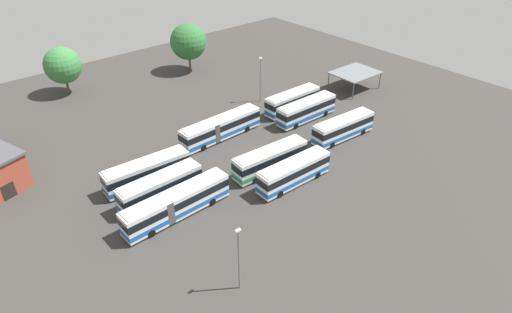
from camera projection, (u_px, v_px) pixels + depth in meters
name	position (u px, v px, depth m)	size (l,w,h in m)	color
ground_plane	(253.00, 159.00, 66.51)	(108.91, 108.91, 0.00)	#383533
bus_row0_slot1	(176.00, 204.00, 54.49)	(14.38, 2.83, 3.58)	silver
bus_row0_slot2	(160.00, 187.00, 57.32)	(11.34, 2.67, 3.58)	silver
bus_row0_slot3	(147.00, 171.00, 60.33)	(12.00, 3.35, 3.58)	silver
bus_row1_slot0	(294.00, 172.00, 60.25)	(11.33, 2.93, 3.58)	silver
bus_row1_slot1	(270.00, 159.00, 62.90)	(11.70, 3.34, 3.58)	silver
bus_row1_slot4	(221.00, 128.00, 70.65)	(14.39, 2.88, 3.58)	silver
bus_row2_slot1	(343.00, 128.00, 70.69)	(11.35, 3.41, 3.58)	silver
bus_row2_slot3	(306.00, 110.00, 75.98)	(11.65, 2.82, 3.58)	silver
bus_row2_slot4	(293.00, 101.00, 78.94)	(11.01, 2.75, 3.58)	silver
maintenance_shelter	(355.00, 73.00, 86.29)	(8.70, 7.05, 3.43)	slate
lamp_post_mid_lot	(260.00, 78.00, 80.70)	(0.56, 0.28, 8.43)	slate
lamp_post_near_entrance	(239.00, 257.00, 43.56)	(0.56, 0.28, 7.86)	slate
tree_east_edge	(62.00, 65.00, 83.14)	(6.80, 6.80, 9.05)	brown
tree_northeast	(188.00, 42.00, 92.60)	(7.43, 7.43, 10.03)	brown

